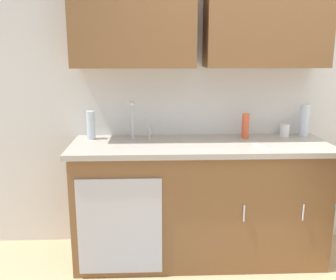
{
  "coord_description": "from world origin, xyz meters",
  "views": [
    {
      "loc": [
        -0.91,
        -2.1,
        1.62
      ],
      "look_at": [
        -0.8,
        0.55,
        1.0
      ],
      "focal_mm": 40.71,
      "sensor_mm": 36.0,
      "label": 1
    }
  ],
  "objects_px": {
    "bottle_dish_liquid": "(91,125)",
    "knife_on_counter": "(262,148)",
    "bottle_soap": "(245,126)",
    "cup_by_sink": "(285,130)",
    "bottle_water_short": "(304,120)",
    "sink": "(137,145)"
  },
  "relations": [
    {
      "from": "knife_on_counter",
      "to": "bottle_water_short",
      "type": "bearing_deg",
      "value": 118.85
    },
    {
      "from": "sink",
      "to": "bottle_dish_liquid",
      "type": "relative_size",
      "value": 2.23
    },
    {
      "from": "bottle_water_short",
      "to": "bottle_dish_liquid",
      "type": "bearing_deg",
      "value": -178.68
    },
    {
      "from": "bottle_soap",
      "to": "knife_on_counter",
      "type": "bearing_deg",
      "value": -81.89
    },
    {
      "from": "bottle_dish_liquid",
      "to": "bottle_water_short",
      "type": "relative_size",
      "value": 0.86
    },
    {
      "from": "cup_by_sink",
      "to": "knife_on_counter",
      "type": "height_order",
      "value": "cup_by_sink"
    },
    {
      "from": "bottle_soap",
      "to": "cup_by_sink",
      "type": "height_order",
      "value": "bottle_soap"
    },
    {
      "from": "cup_by_sink",
      "to": "bottle_water_short",
      "type": "bearing_deg",
      "value": -2.12
    },
    {
      "from": "bottle_dish_liquid",
      "to": "bottle_soap",
      "type": "height_order",
      "value": "bottle_dish_liquid"
    },
    {
      "from": "bottle_dish_liquid",
      "to": "bottle_water_short",
      "type": "height_order",
      "value": "bottle_water_short"
    },
    {
      "from": "sink",
      "to": "knife_on_counter",
      "type": "bearing_deg",
      "value": -11.34
    },
    {
      "from": "sink",
      "to": "knife_on_counter",
      "type": "relative_size",
      "value": 2.08
    },
    {
      "from": "bottle_dish_liquid",
      "to": "bottle_soap",
      "type": "xyz_separation_m",
      "value": [
        1.23,
        -0.02,
        -0.01
      ]
    },
    {
      "from": "bottle_dish_liquid",
      "to": "knife_on_counter",
      "type": "distance_m",
      "value": 1.32
    },
    {
      "from": "cup_by_sink",
      "to": "sink",
      "type": "bearing_deg",
      "value": -170.36
    },
    {
      "from": "sink",
      "to": "bottle_soap",
      "type": "xyz_separation_m",
      "value": [
        0.86,
        0.14,
        0.11
      ]
    },
    {
      "from": "bottle_water_short",
      "to": "knife_on_counter",
      "type": "distance_m",
      "value": 0.6
    },
    {
      "from": "knife_on_counter",
      "to": "sink",
      "type": "bearing_deg",
      "value": -112.75
    },
    {
      "from": "sink",
      "to": "bottle_dish_liquid",
      "type": "height_order",
      "value": "sink"
    },
    {
      "from": "cup_by_sink",
      "to": "bottle_soap",
      "type": "bearing_deg",
      "value": -169.73
    },
    {
      "from": "sink",
      "to": "bottle_soap",
      "type": "bearing_deg",
      "value": 9.38
    },
    {
      "from": "bottle_water_short",
      "to": "knife_on_counter",
      "type": "relative_size",
      "value": 1.08
    }
  ]
}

